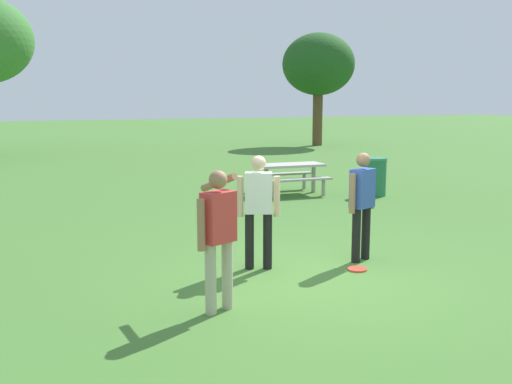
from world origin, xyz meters
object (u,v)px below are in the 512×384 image
at_px(tree_back_left, 318,65).
at_px(person_thrower, 362,199).
at_px(picnic_table_near, 290,172).
at_px(trash_can_beside_table, 375,177).
at_px(frisbee, 357,269).
at_px(person_bystander, 259,205).
at_px(person_catcher, 218,230).

bearing_deg(tree_back_left, person_thrower, -116.97).
distance_m(picnic_table_near, trash_can_beside_table, 2.13).
bearing_deg(person_thrower, frisbee, -127.73).
relative_size(person_thrower, picnic_table_near, 0.93).
bearing_deg(person_bystander, frisbee, -25.53).
bearing_deg(picnic_table_near, person_bystander, -119.97).
distance_m(person_thrower, person_bystander, 1.61).
height_order(person_bystander, picnic_table_near, person_bystander).
distance_m(person_thrower, picnic_table_near, 6.27).
bearing_deg(tree_back_left, picnic_table_near, -121.26).
height_order(trash_can_beside_table, tree_back_left, tree_back_left).
distance_m(frisbee, tree_back_left, 22.51).
bearing_deg(person_thrower, person_catcher, -156.59).
bearing_deg(person_thrower, picnic_table_near, 73.73).
bearing_deg(trash_can_beside_table, person_catcher, -135.88).
distance_m(person_catcher, trash_can_beside_table, 8.72).
bearing_deg(person_thrower, trash_can_beside_table, 53.89).
distance_m(person_bystander, trash_can_beside_table, 7.01).
xyz_separation_m(person_catcher, tree_back_left, (12.48, 20.44, 3.12)).
xyz_separation_m(picnic_table_near, tree_back_left, (8.06, 13.27, 3.52)).
xyz_separation_m(person_thrower, tree_back_left, (9.81, 19.28, 3.14)).
height_order(person_bystander, tree_back_left, tree_back_left).
height_order(person_thrower, trash_can_beside_table, person_thrower).
relative_size(trash_can_beside_table, tree_back_left, 0.17).
bearing_deg(picnic_table_near, person_thrower, -106.27).
distance_m(person_bystander, tree_back_left, 22.45).
height_order(person_catcher, tree_back_left, tree_back_left).
distance_m(person_thrower, frisbee, 1.06).
bearing_deg(tree_back_left, person_bystander, -120.87).
xyz_separation_m(person_bystander, picnic_table_near, (3.35, 5.81, -0.38)).
bearing_deg(tree_back_left, frisbee, -117.22).
distance_m(person_thrower, tree_back_left, 21.86).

